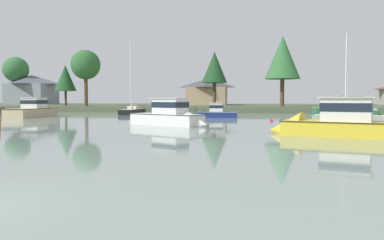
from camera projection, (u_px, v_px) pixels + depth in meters
far_shore_bank at (218, 107)px, 93.71m from camera, size 201.51×43.21×1.10m
cruiser_yellow at (332, 127)px, 28.96m from camera, size 10.77×6.28×5.93m
sailboat_black at (133, 113)px, 67.38m from camera, size 2.46×8.31×13.08m
cruiser_white at (173, 119)px, 39.53m from camera, size 9.26×6.76×4.63m
sailboat_grey at (351, 121)px, 42.83m from camera, size 8.29×4.30×10.47m
cruiser_sand at (36, 113)px, 57.57m from camera, size 3.79×10.10×4.94m
cruiser_navy at (213, 114)px, 55.34m from camera, size 6.51×2.16×4.06m
cruiser_green at (351, 112)px, 58.32m from camera, size 10.15×3.38×5.86m
mooring_buoy_yellow at (152, 117)px, 56.68m from camera, size 0.45×0.45×0.50m
mooring_buoy_red at (271, 121)px, 46.11m from camera, size 0.37×0.37×0.42m
shore_tree_inland_c at (16, 70)px, 102.44m from camera, size 6.60×6.60×12.41m
shore_tree_inland_b at (214, 68)px, 84.68m from camera, size 5.50×5.50×11.68m
shore_tree_inland_a at (86, 65)px, 80.17m from camera, size 6.02×6.02×11.48m
shore_tree_center at (65, 78)px, 82.90m from camera, size 4.52×4.52×8.69m
shore_tree_right at (283, 58)px, 77.50m from camera, size 6.96×6.96×13.96m
cottage_hillside at (207, 91)px, 96.54m from camera, size 10.18×9.54×6.44m
cottage_near_water at (32, 89)px, 103.71m from camera, size 11.39×10.50×7.73m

